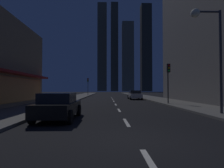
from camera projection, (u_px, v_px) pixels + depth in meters
ground_plane at (111, 97)px, 37.86m from camera, size 78.00×136.00×0.10m
sidewalk_right at (145, 97)px, 38.07m from camera, size 4.00×76.00×0.15m
sidewalk_left at (77, 97)px, 37.65m from camera, size 4.00×76.00×0.15m
lane_marking_center at (116, 105)px, 19.47m from camera, size 0.16×33.40×0.01m
skyscraper_distant_tall at (102, 47)px, 150.42m from camera, size 7.54×5.14×72.49m
skyscraper_distant_mid at (114, 47)px, 138.91m from camera, size 5.41×6.39×66.91m
skyscraper_distant_short at (128, 57)px, 134.58m from camera, size 8.27×6.93×50.83m
skyscraper_distant_slender at (146, 48)px, 134.53m from camera, size 7.52×6.62×63.86m
car_parked_near at (59, 106)px, 9.99m from camera, size 1.98×4.24×1.45m
car_parked_far at (135, 95)px, 29.58m from camera, size 1.98×4.24×1.45m
fire_hydrant_far_left at (68, 99)px, 23.22m from camera, size 0.42×0.30×0.65m
traffic_light_near_right at (168, 74)px, 19.17m from camera, size 0.32×0.48×4.20m
traffic_light_far_left at (88, 83)px, 44.54m from camera, size 0.32×0.48×4.20m
street_lamp_right at (208, 35)px, 11.52m from camera, size 1.96×0.56×6.58m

